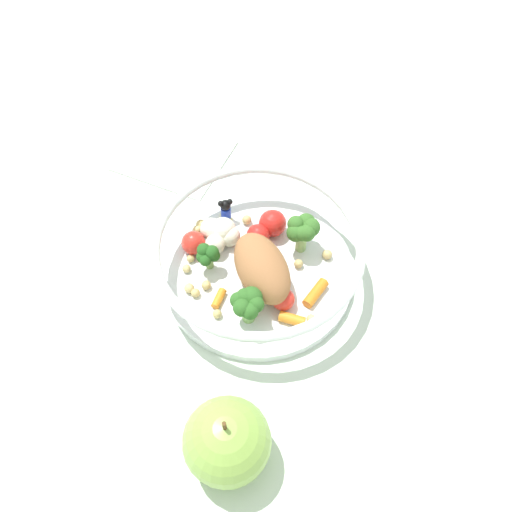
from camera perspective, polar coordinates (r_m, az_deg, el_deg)
ground_plane at (r=0.61m, az=-0.25°, el=-3.01°), size 2.40×2.40×0.00m
food_container at (r=0.59m, az=-0.02°, el=-0.11°), size 0.23×0.23×0.06m
loose_apple at (r=0.50m, az=-3.13°, el=-19.20°), size 0.08×0.08×0.09m
folded_napkin at (r=0.74m, az=-8.78°, el=10.68°), size 0.13×0.15×0.01m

